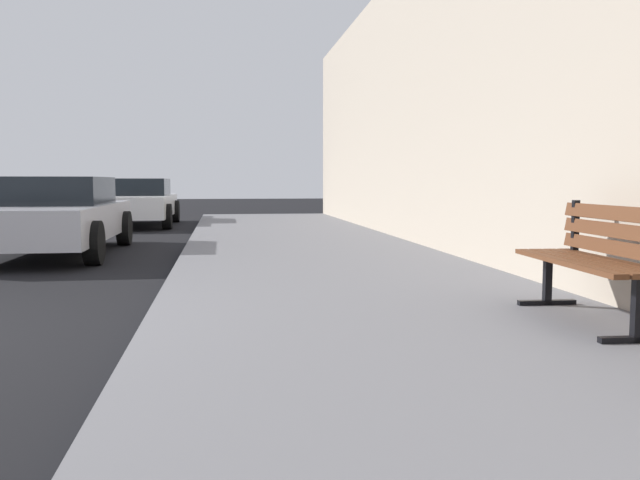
{
  "coord_description": "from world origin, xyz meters",
  "views": [
    {
      "loc": [
        2.61,
        -4.92,
        1.2
      ],
      "look_at": [
        3.57,
        1.49,
        0.61
      ],
      "focal_mm": 36.45,
      "sensor_mm": 36.0,
      "label": 1
    }
  ],
  "objects": [
    {
      "name": "sidewalk",
      "position": [
        4.0,
        0.0,
        0.07
      ],
      "size": [
        4.0,
        32.0,
        0.15
      ],
      "primitive_type": "cube",
      "color": "slate",
      "rests_on": "ground_plane"
    },
    {
      "name": "car_white",
      "position": [
        0.31,
        13.15,
        0.65
      ],
      "size": [
        2.06,
        4.53,
        1.27
      ],
      "rotation": [
        0.0,
        0.0,
        3.14
      ],
      "color": "white",
      "rests_on": "ground_plane"
    },
    {
      "name": "bench",
      "position": [
        5.39,
        -0.46,
        0.66
      ],
      "size": [
        0.57,
        1.56,
        0.89
      ],
      "rotation": [
        0.0,
        0.0,
        -0.05
      ],
      "color": "brown",
      "rests_on": "sidewalk"
    },
    {
      "name": "car_silver",
      "position": [
        -0.13,
        6.21,
        0.65
      ],
      "size": [
        2.05,
        4.59,
        1.27
      ],
      "rotation": [
        0.0,
        0.0,
        3.14
      ],
      "color": "#B7B7BF",
      "rests_on": "ground_plane"
    }
  ]
}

